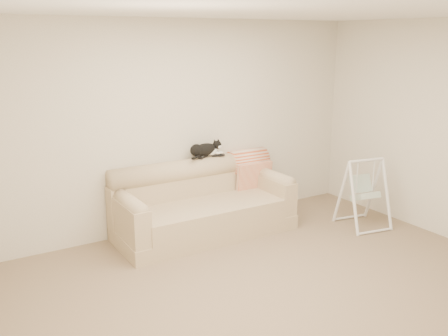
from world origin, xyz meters
The scene contains 8 objects.
ground_plane centered at (0.00, 0.00, 0.00)m, with size 5.00×5.00×0.00m, color brown.
room_shell centered at (0.00, 0.00, 1.53)m, with size 5.04×4.04×2.60m.
sofa centered at (0.03, 1.62, 0.35)m, with size 2.20×0.93×0.90m.
remote_a centered at (0.19, 1.86, 0.91)m, with size 0.18×0.14×0.03m.
remote_b centered at (0.39, 1.83, 0.91)m, with size 0.18×0.08×0.02m.
tuxedo_cat centered at (0.21, 1.86, 1.00)m, with size 0.52×0.27×0.21m.
throw_blanket centered at (0.87, 1.84, 0.72)m, with size 0.53×0.38×0.58m.
baby_swing centered at (1.91, 0.74, 0.45)m, with size 0.64×0.67×0.90m.
Camera 1 is at (-2.79, -3.54, 2.38)m, focal length 40.00 mm.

